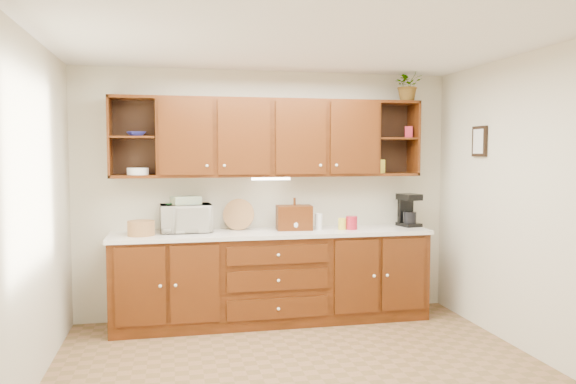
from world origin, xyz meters
name	(u,v)px	position (x,y,z in m)	size (l,w,h in m)	color
floor	(305,376)	(0.00, 0.00, 0.00)	(4.00, 4.00, 0.00)	brown
ceiling	(306,37)	(0.00, 0.00, 2.60)	(4.00, 4.00, 0.00)	white
back_wall	(267,194)	(0.00, 1.75, 1.30)	(4.00, 4.00, 0.00)	beige
left_wall	(25,216)	(-2.00, 0.00, 1.30)	(3.50, 3.50, 0.00)	beige
right_wall	(538,205)	(2.00, 0.00, 1.30)	(3.50, 3.50, 0.00)	beige
base_cabinets	(273,278)	(0.00, 1.45, 0.45)	(3.20, 0.60, 0.90)	#341705
countertop	(273,233)	(0.00, 1.44, 0.92)	(3.24, 0.64, 0.04)	silver
upper_cabinets	(271,138)	(0.01, 1.59, 1.89)	(3.20, 0.33, 0.80)	#341705
undercabinet_light	(271,179)	(0.00, 1.53, 1.47)	(0.40, 0.05, 0.03)	white
framed_picture	(480,141)	(1.98, 0.90, 1.85)	(0.03, 0.24, 0.30)	black
wicker_basket	(141,228)	(-1.30, 1.40, 1.01)	(0.26, 0.26, 0.14)	#9B6B40
microwave	(186,218)	(-0.87, 1.56, 1.08)	(0.51, 0.34, 0.28)	beige
towel_stack	(186,200)	(-0.87, 1.56, 1.26)	(0.27, 0.20, 0.08)	#CEC761
wine_bottle	(170,218)	(-1.03, 1.56, 1.09)	(0.07, 0.07, 0.29)	black
woven_tray	(239,229)	(-0.33, 1.60, 0.95)	(0.33, 0.33, 0.02)	#9B6B40
bread_box	(294,218)	(0.24, 1.49, 1.07)	(0.36, 0.23, 0.25)	#341705
mug_tree	(294,224)	(0.25, 1.53, 0.99)	(0.31, 0.30, 0.33)	#341705
canister_red	(352,223)	(0.83, 1.40, 1.01)	(0.12, 0.12, 0.14)	#A61829
canister_white	(319,222)	(0.49, 1.44, 1.02)	(0.08, 0.08, 0.17)	white
canister_yellow	(342,224)	(0.73, 1.41, 1.00)	(0.08, 0.08, 0.12)	gold
coffee_maker	(408,211)	(1.52, 1.54, 1.11)	(0.23, 0.27, 0.35)	black
bowl_stack	(136,134)	(-1.34, 1.55, 1.92)	(0.18, 0.18, 0.04)	navy
plate_stack	(138,171)	(-1.33, 1.56, 1.56)	(0.21, 0.21, 0.07)	white
pantry_box_yellow	(380,166)	(1.20, 1.55, 1.59)	(0.08, 0.06, 0.14)	gold
pantry_box_red	(409,132)	(1.52, 1.56, 1.96)	(0.08, 0.07, 0.12)	#A61829
potted_plant	(408,85)	(1.50, 1.55, 2.47)	(0.32, 0.28, 0.35)	#999999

